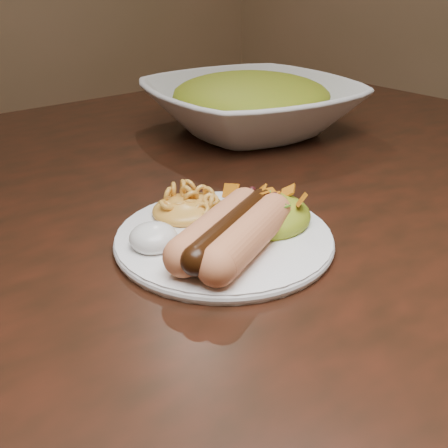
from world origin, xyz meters
TOP-DOWN VIEW (x-y plane):
  - table at (0.00, 0.00)m, footprint 1.60×0.90m
  - plate at (0.10, -0.16)m, footprint 0.24×0.24m
  - hotdog at (0.09, -0.19)m, footprint 0.12×0.11m
  - mac_and_cheese at (0.10, -0.11)m, footprint 0.09×0.09m
  - sour_cream at (0.03, -0.14)m, footprint 0.06×0.06m
  - taco_salad at (0.15, -0.17)m, footprint 0.09×0.09m
  - serving_bowl at (0.36, 0.09)m, footprint 0.35×0.35m
  - bowl_filling at (0.36, 0.09)m, footprint 0.26×0.26m

SIDE VIEW (x-z plane):
  - table at x=0.00m, z-range 0.28..1.03m
  - plate at x=0.10m, z-range 0.75..0.76m
  - sour_cream at x=0.03m, z-range 0.76..0.79m
  - mac_and_cheese at x=0.10m, z-range 0.76..0.79m
  - taco_salad at x=0.15m, z-range 0.76..0.80m
  - hotdog at x=0.09m, z-range 0.76..0.80m
  - serving_bowl at x=0.36m, z-range 0.75..0.83m
  - bowl_filling at x=0.36m, z-range 0.77..0.83m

